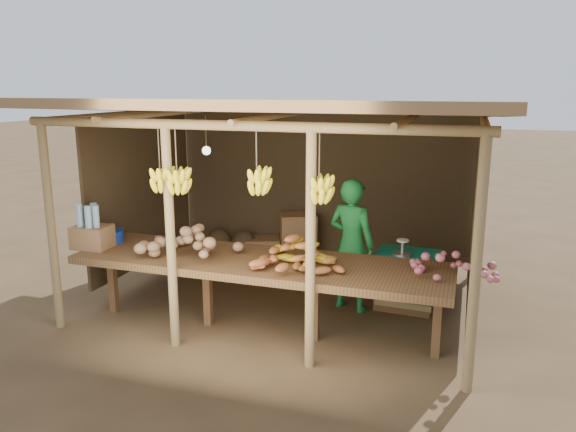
% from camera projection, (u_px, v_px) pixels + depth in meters
% --- Properties ---
extents(ground, '(60.00, 60.00, 0.00)m').
position_uv_depth(ground, '(288.00, 300.00, 6.82)').
color(ground, brown).
rests_on(ground, ground).
extents(stall_structure, '(4.70, 3.50, 2.43)m').
position_uv_depth(stall_structure, '(288.00, 141.00, 6.41)').
color(stall_structure, '#957A4D').
rests_on(stall_structure, ground).
extents(counter, '(3.90, 1.05, 0.80)m').
position_uv_depth(counter, '(259.00, 265.00, 5.78)').
color(counter, brown).
rests_on(counter, ground).
extents(potato_heap, '(1.19, 0.83, 0.37)m').
position_uv_depth(potato_heap, '(191.00, 237.00, 5.90)').
color(potato_heap, '#926C4B').
rests_on(potato_heap, counter).
extents(sweet_potato_heap, '(0.95, 0.65, 0.35)m').
position_uv_depth(sweet_potato_heap, '(298.00, 253.00, 5.38)').
color(sweet_potato_heap, '#A6592A').
rests_on(sweet_potato_heap, counter).
extents(onion_heap, '(0.81, 0.50, 0.36)m').
position_uv_depth(onion_heap, '(453.00, 258.00, 5.22)').
color(onion_heap, '#C35E6B').
rests_on(onion_heap, counter).
extents(banana_pile, '(0.69, 0.45, 0.35)m').
position_uv_depth(banana_pile, '(303.00, 243.00, 5.71)').
color(banana_pile, yellow).
rests_on(banana_pile, counter).
extents(tomato_basin, '(0.39, 0.39, 0.20)m').
position_uv_depth(tomato_basin, '(107.00, 235.00, 6.40)').
color(tomato_basin, navy).
rests_on(tomato_basin, counter).
extents(bottle_box, '(0.41, 0.33, 0.49)m').
position_uv_depth(bottle_box, '(92.00, 231.00, 6.14)').
color(bottle_box, olive).
rests_on(bottle_box, counter).
extents(vendor, '(0.64, 0.51, 1.54)m').
position_uv_depth(vendor, '(351.00, 245.00, 6.41)').
color(vendor, '#1A7531').
rests_on(vendor, ground).
extents(tarp_crate, '(0.75, 0.66, 0.85)m').
position_uv_depth(tarp_crate, '(406.00, 278.00, 6.55)').
color(tarp_crate, brown).
rests_on(tarp_crate, ground).
extents(carton_stack, '(1.13, 0.53, 0.78)m').
position_uv_depth(carton_stack, '(286.00, 244.00, 7.95)').
color(carton_stack, olive).
rests_on(carton_stack, ground).
extents(burlap_sacks, '(0.85, 0.44, 0.60)m').
position_uv_depth(burlap_sacks, '(232.00, 246.00, 8.16)').
color(burlap_sacks, '#463620').
rests_on(burlap_sacks, ground).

